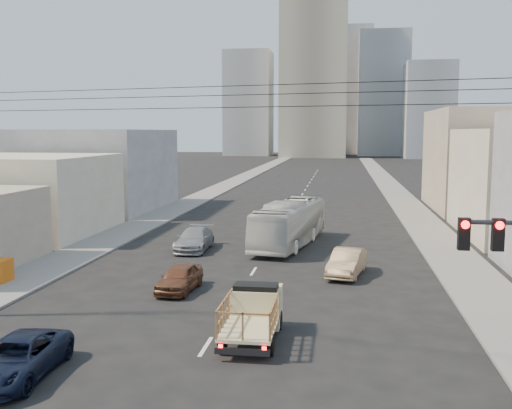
% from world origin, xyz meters
% --- Properties ---
extents(ground, '(420.00, 420.00, 0.00)m').
position_xyz_m(ground, '(0.00, 0.00, 0.00)').
color(ground, black).
rests_on(ground, ground).
extents(sidewalk_left, '(3.50, 180.00, 0.12)m').
position_xyz_m(sidewalk_left, '(-11.75, 70.00, 0.06)').
color(sidewalk_left, slate).
rests_on(sidewalk_left, ground).
extents(sidewalk_right, '(3.50, 180.00, 0.12)m').
position_xyz_m(sidewalk_right, '(11.75, 70.00, 0.06)').
color(sidewalk_right, slate).
rests_on(sidewalk_right, ground).
extents(lane_dashes, '(0.15, 104.00, 0.01)m').
position_xyz_m(lane_dashes, '(0.00, 53.00, 0.01)').
color(lane_dashes, silver).
rests_on(lane_dashes, ground).
extents(flatbed_pickup, '(1.95, 4.41, 1.90)m').
position_xyz_m(flatbed_pickup, '(1.58, 3.09, 1.09)').
color(flatbed_pickup, beige).
rests_on(flatbed_pickup, ground).
extents(navy_pickup, '(2.32, 4.72, 1.29)m').
position_xyz_m(navy_pickup, '(-5.33, -1.55, 0.64)').
color(navy_pickup, black).
rests_on(navy_pickup, ground).
extents(city_bus, '(4.49, 11.29, 3.07)m').
position_xyz_m(city_bus, '(1.31, 21.99, 1.53)').
color(city_bus, beige).
rests_on(city_bus, ground).
extents(sedan_brown, '(1.80, 3.96, 1.32)m').
position_xyz_m(sedan_brown, '(-3.00, 9.37, 0.66)').
color(sedan_brown, brown).
rests_on(sedan_brown, ground).
extents(sedan_tan, '(2.33, 4.54, 1.43)m').
position_xyz_m(sedan_tan, '(5.18, 13.79, 0.71)').
color(sedan_tan, tan).
rests_on(sedan_tan, ground).
extents(sedan_grey, '(2.06, 4.94, 1.43)m').
position_xyz_m(sedan_grey, '(-4.77, 19.49, 0.71)').
color(sedan_grey, gray).
rests_on(sedan_grey, ground).
extents(overhead_wires, '(23.01, 5.02, 0.72)m').
position_xyz_m(overhead_wires, '(0.00, 1.50, 8.97)').
color(overhead_wires, black).
rests_on(overhead_wires, ground).
extents(bldg_right_far, '(12.00, 16.00, 10.00)m').
position_xyz_m(bldg_right_far, '(20.00, 44.00, 5.00)').
color(bldg_right_far, tan).
rests_on(bldg_right_far, ground).
extents(bldg_left_mid, '(11.00, 12.00, 6.00)m').
position_xyz_m(bldg_left_mid, '(-19.00, 24.00, 3.00)').
color(bldg_left_mid, beige).
rests_on(bldg_left_mid, ground).
extents(bldg_left_far, '(12.00, 16.00, 8.00)m').
position_xyz_m(bldg_left_far, '(-19.50, 39.00, 4.00)').
color(bldg_left_far, gray).
rests_on(bldg_left_far, ground).
extents(high_rise_tower, '(20.00, 20.00, 60.00)m').
position_xyz_m(high_rise_tower, '(-4.00, 170.00, 30.00)').
color(high_rise_tower, gray).
rests_on(high_rise_tower, ground).
extents(midrise_ne, '(16.00, 16.00, 40.00)m').
position_xyz_m(midrise_ne, '(18.00, 185.00, 20.00)').
color(midrise_ne, '#93979C').
rests_on(midrise_ne, ground).
extents(midrise_nw, '(15.00, 15.00, 34.00)m').
position_xyz_m(midrise_nw, '(-26.00, 180.00, 17.00)').
color(midrise_nw, '#93979C').
rests_on(midrise_nw, ground).
extents(midrise_back, '(18.00, 18.00, 44.00)m').
position_xyz_m(midrise_back, '(6.00, 200.00, 22.00)').
color(midrise_back, gray).
rests_on(midrise_back, ground).
extents(midrise_east, '(14.00, 14.00, 28.00)m').
position_xyz_m(midrise_east, '(30.00, 165.00, 14.00)').
color(midrise_east, '#93979C').
rests_on(midrise_east, ground).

